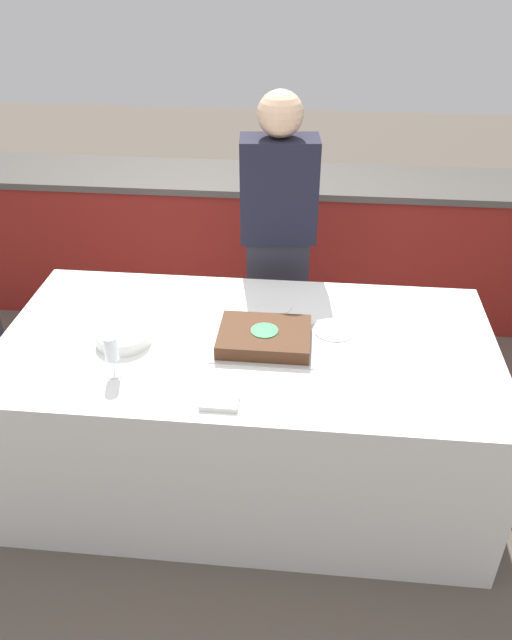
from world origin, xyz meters
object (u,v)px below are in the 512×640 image
Objects in this scene: plate_stack at (123,337)px; person_cutting_cake at (278,247)px; wine_glass at (111,350)px; cake at (264,337)px.

plate_stack is 0.14× the size of person_cutting_cake.
plate_stack is at bearing 96.51° from wine_glass.
plate_stack is (-0.58, -0.05, -0.00)m from cake.
person_cutting_cake is at bearing 61.68° from wine_glass.
wine_glass is (-0.56, -0.26, 0.08)m from cake.
wine_glass reaches higher than cake.
person_cutting_cake is (0.58, 0.81, 0.04)m from plate_stack.
wine_glass is 0.11× the size of person_cutting_cake.
person_cutting_cake is (-0.00, 0.77, 0.04)m from cake.
person_cutting_cake is at bearing 90.00° from cake.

